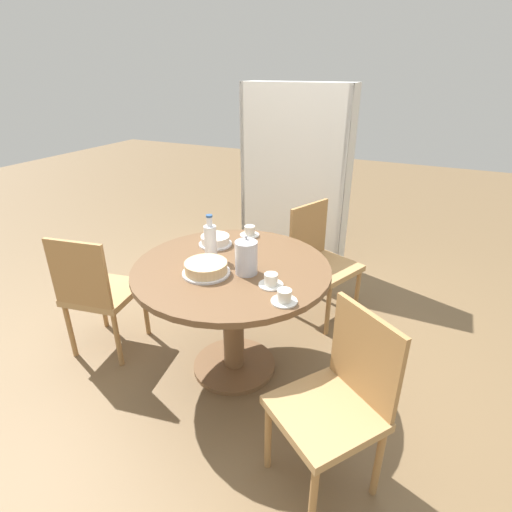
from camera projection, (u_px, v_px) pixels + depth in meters
name	position (u px, v px, depth m)	size (l,w,h in m)	color
ground_plane	(235.00, 366.00, 2.66)	(14.00, 14.00, 0.00)	brown
dining_table	(232.00, 291.00, 2.41)	(1.16, 1.16, 0.75)	brown
chair_a	(320.00, 259.00, 3.05)	(0.55, 0.55, 0.88)	#A87A47
chair_b	(98.00, 291.00, 2.62)	(0.49, 0.49, 0.88)	#A87A47
chair_c	(337.00, 400.00, 1.76)	(0.59, 0.59, 0.88)	#A87A47
bookshelf	(295.00, 184.00, 3.73)	(1.00, 0.28, 1.70)	silver
coffee_pot	(246.00, 256.00, 2.21)	(0.13, 0.13, 0.23)	silver
water_bottle	(210.00, 241.00, 2.39)	(0.08, 0.08, 0.28)	silver
cake_main	(206.00, 268.00, 2.23)	(0.27, 0.27, 0.07)	silver
cake_second	(215.00, 241.00, 2.60)	(0.22, 0.22, 0.06)	silver
cup_a	(250.00, 232.00, 2.75)	(0.13, 0.13, 0.07)	silver
cup_b	(271.00, 281.00, 2.11)	(0.13, 0.13, 0.07)	silver
cup_c	(284.00, 297.00, 1.96)	(0.13, 0.13, 0.07)	silver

